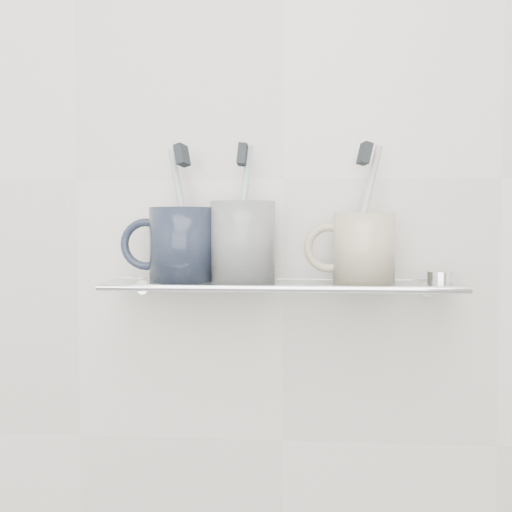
# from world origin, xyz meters

# --- Properties ---
(wall_back) EXTENTS (2.50, 0.00, 2.50)m
(wall_back) POSITION_xyz_m (0.00, 1.10, 1.25)
(wall_back) COLOR silver
(wall_back) RESTS_ON ground
(shelf_glass) EXTENTS (0.50, 0.12, 0.01)m
(shelf_glass) POSITION_xyz_m (0.00, 1.04, 1.10)
(shelf_glass) COLOR silver
(shelf_glass) RESTS_ON wall_back
(shelf_rail) EXTENTS (0.50, 0.01, 0.01)m
(shelf_rail) POSITION_xyz_m (0.00, 0.98, 1.10)
(shelf_rail) COLOR silver
(shelf_rail) RESTS_ON shelf_glass
(bracket_left) EXTENTS (0.02, 0.03, 0.02)m
(bracket_left) POSITION_xyz_m (-0.21, 1.09, 1.09)
(bracket_left) COLOR silver
(bracket_left) RESTS_ON wall_back
(bracket_right) EXTENTS (0.02, 0.03, 0.02)m
(bracket_right) POSITION_xyz_m (0.21, 1.09, 1.09)
(bracket_right) COLOR silver
(bracket_right) RESTS_ON wall_back
(mug_left) EXTENTS (0.12, 0.12, 0.11)m
(mug_left) POSITION_xyz_m (-0.14, 1.04, 1.15)
(mug_left) COLOR black
(mug_left) RESTS_ON shelf_glass
(mug_left_handle) EXTENTS (0.08, 0.01, 0.08)m
(mug_left_handle) POSITION_xyz_m (-0.20, 1.04, 1.15)
(mug_left_handle) COLOR black
(mug_left_handle) RESTS_ON mug_left
(toothbrush_left) EXTENTS (0.05, 0.06, 0.18)m
(toothbrush_left) POSITION_xyz_m (-0.14, 1.04, 1.20)
(toothbrush_left) COLOR #A5AFBE
(toothbrush_left) RESTS_ON mug_left
(bristles_left) EXTENTS (0.02, 0.03, 0.04)m
(bristles_left) POSITION_xyz_m (-0.14, 1.04, 1.28)
(bristles_left) COLOR #212629
(bristles_left) RESTS_ON toothbrush_left
(mug_center) EXTENTS (0.10, 0.10, 0.11)m
(mug_center) POSITION_xyz_m (-0.06, 1.04, 1.16)
(mug_center) COLOR silver
(mug_center) RESTS_ON shelf_glass
(mug_center_handle) EXTENTS (0.08, 0.01, 0.08)m
(mug_center_handle) POSITION_xyz_m (-0.11, 1.04, 1.16)
(mug_center_handle) COLOR silver
(mug_center_handle) RESTS_ON mug_center
(toothbrush_center) EXTENTS (0.03, 0.04, 0.19)m
(toothbrush_center) POSITION_xyz_m (-0.06, 1.04, 1.20)
(toothbrush_center) COLOR silver
(toothbrush_center) RESTS_ON mug_center
(bristles_center) EXTENTS (0.02, 0.03, 0.03)m
(bristles_center) POSITION_xyz_m (-0.06, 1.04, 1.28)
(bristles_center) COLOR #212629
(bristles_center) RESTS_ON toothbrush_center
(mug_right) EXTENTS (0.10, 0.10, 0.10)m
(mug_right) POSITION_xyz_m (0.12, 1.04, 1.15)
(mug_right) COLOR beige
(mug_right) RESTS_ON shelf_glass
(mug_right_handle) EXTENTS (0.07, 0.01, 0.07)m
(mug_right_handle) POSITION_xyz_m (0.07, 1.04, 1.15)
(mug_right_handle) COLOR beige
(mug_right_handle) RESTS_ON mug_right
(toothbrush_right) EXTENTS (0.05, 0.04, 0.19)m
(toothbrush_right) POSITION_xyz_m (0.12, 1.04, 1.20)
(toothbrush_right) COLOR beige
(toothbrush_right) RESTS_ON mug_right
(bristles_right) EXTENTS (0.02, 0.03, 0.03)m
(bristles_right) POSITION_xyz_m (0.12, 1.04, 1.28)
(bristles_right) COLOR #212629
(bristles_right) RESTS_ON toothbrush_right
(chrome_cap) EXTENTS (0.04, 0.04, 0.02)m
(chrome_cap) POSITION_xyz_m (0.22, 1.04, 1.11)
(chrome_cap) COLOR silver
(chrome_cap) RESTS_ON shelf_glass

